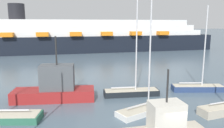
# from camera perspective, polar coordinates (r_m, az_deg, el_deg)

# --- Properties ---
(sailboat_1) EXTENTS (6.08, 3.37, 11.00)m
(sailboat_1) POSITION_cam_1_polar(r_m,az_deg,el_deg) (21.31, 8.61, -11.29)
(sailboat_1) COLOR white
(sailboat_1) RESTS_ON ground_plane
(sailboat_2) EXTENTS (6.56, 3.37, 10.49)m
(sailboat_2) POSITION_cam_1_polar(r_m,az_deg,el_deg) (29.57, 21.60, -5.58)
(sailboat_2) COLOR navy
(sailboat_2) RESTS_ON ground_plane
(sailboat_6) EXTENTS (6.67, 2.75, 11.90)m
(sailboat_6) POSITION_cam_1_polar(r_m,az_deg,el_deg) (25.92, 5.11, -7.02)
(sailboat_6) COLOR black
(sailboat_6) RESTS_ON ground_plane
(fishing_boat_0) EXTENTS (6.90, 2.70, 5.31)m
(fishing_boat_0) POSITION_cam_1_polar(r_m,az_deg,el_deg) (16.54, 13.23, -16.07)
(fishing_boat_0) COLOR #BCB29E
(fishing_boat_0) RESTS_ON ground_plane
(fishing_boat_1) EXTENTS (9.19, 4.40, 7.07)m
(fishing_boat_1) POSITION_cam_1_polar(r_m,az_deg,el_deg) (24.87, -14.64, -5.97)
(fishing_boat_1) COLOR maroon
(fishing_boat_1) RESTS_ON ground_plane
(cruise_ship) EXTENTS (87.92, 17.93, 13.89)m
(cruise_ship) POSITION_cam_1_polar(r_m,az_deg,el_deg) (67.45, -10.07, 6.99)
(cruise_ship) COLOR black
(cruise_ship) RESTS_ON ground_plane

